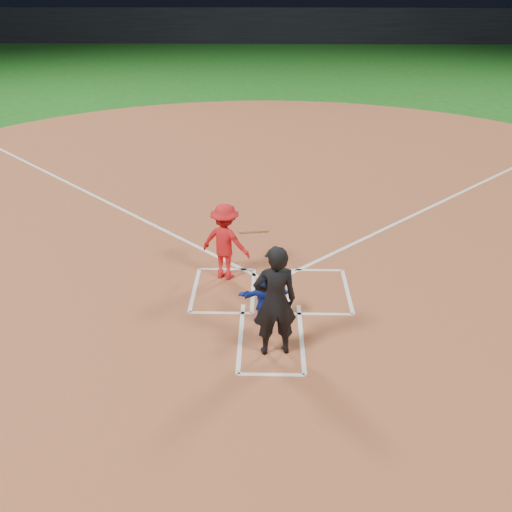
{
  "coord_description": "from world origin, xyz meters",
  "views": [
    {
      "loc": [
        -0.09,
        -10.32,
        5.9
      ],
      "look_at": [
        -0.3,
        -0.4,
        1.0
      ],
      "focal_mm": 40.0,
      "sensor_mm": 36.0,
      "label": 1
    }
  ],
  "objects_px": {
    "umpire": "(275,301)",
    "batter_at_plate": "(225,242)",
    "catcher": "(264,298)",
    "home_plate": "(271,290)"
  },
  "relations": [
    {
      "from": "catcher",
      "to": "batter_at_plate",
      "type": "distance_m",
      "value": 1.99
    },
    {
      "from": "home_plate",
      "to": "catcher",
      "type": "relative_size",
      "value": 0.57
    },
    {
      "from": "umpire",
      "to": "batter_at_plate",
      "type": "xyz_separation_m",
      "value": [
        -1.02,
        2.72,
        -0.18
      ]
    },
    {
      "from": "umpire",
      "to": "batter_at_plate",
      "type": "distance_m",
      "value": 2.91
    },
    {
      "from": "home_plate",
      "to": "umpire",
      "type": "distance_m",
      "value": 2.37
    },
    {
      "from": "home_plate",
      "to": "umpire",
      "type": "height_order",
      "value": "umpire"
    },
    {
      "from": "home_plate",
      "to": "catcher",
      "type": "xyz_separation_m",
      "value": [
        -0.13,
        -1.21,
        0.51
      ]
    },
    {
      "from": "catcher",
      "to": "umpire",
      "type": "distance_m",
      "value": 1.08
    },
    {
      "from": "umpire",
      "to": "catcher",
      "type": "bearing_deg",
      "value": -89.39
    },
    {
      "from": "catcher",
      "to": "umpire",
      "type": "height_order",
      "value": "umpire"
    }
  ]
}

